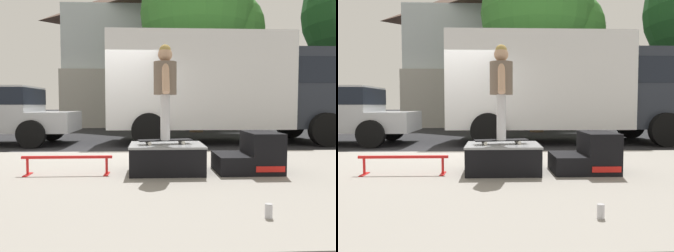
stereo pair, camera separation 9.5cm
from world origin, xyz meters
The scene contains 11 objects.
ground_plane centered at (0.00, 0.00, 0.00)m, with size 140.00×140.00×0.00m, color black.
sidewalk_slab centered at (0.00, -3.00, 0.06)m, with size 50.00×5.00×0.12m, color gray.
skate_box centered at (1.29, -2.77, 0.34)m, with size 1.07×0.83×0.42m.
kicker_ramp centered at (2.56, -2.77, 0.36)m, with size 0.92×0.79×0.59m.
grind_rail centered at (-0.12, -2.88, 0.32)m, with size 1.26×0.28×0.27m.
skateboard centered at (1.26, -2.78, 0.59)m, with size 0.80×0.35×0.07m.
skater_kid centered at (1.26, -2.78, 1.41)m, with size 0.33×0.70×1.37m.
soda_can centered at (2.08, -4.82, 0.18)m, with size 0.07×0.07×0.13m.
box_truck centered at (3.38, 2.20, 1.70)m, with size 6.91×2.63×3.05m.
street_tree_neighbour centered at (3.18, 6.05, 4.59)m, with size 4.98×4.53×7.00m.
house_behind centered at (1.25, 12.67, 4.24)m, with size 9.54×8.22×8.40m.
Camera 1 is at (1.06, -7.68, 1.11)m, focal length 36.25 mm.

